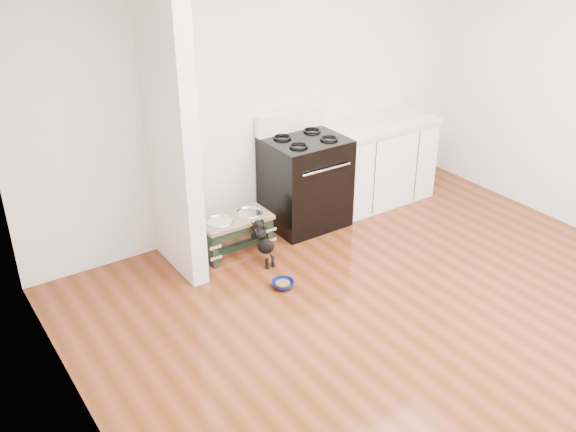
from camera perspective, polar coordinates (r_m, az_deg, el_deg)
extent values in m
plane|color=#4D240D|center=(5.17, 13.28, -10.51)|extent=(5.00, 5.00, 0.00)
plane|color=silver|center=(6.30, -2.12, 10.99)|extent=(5.00, 0.00, 5.00)
plane|color=silver|center=(3.24, -16.32, -6.65)|extent=(0.00, 5.00, 5.00)
cube|color=silver|center=(5.44, -10.47, 7.94)|extent=(0.15, 0.80, 2.70)
cube|color=black|center=(6.47, 1.52, 3.03)|extent=(0.76, 0.65, 0.92)
cube|color=black|center=(6.27, 3.15, 1.57)|extent=(0.58, 0.02, 0.50)
cylinder|color=silver|center=(6.11, 3.45, 4.14)|extent=(0.56, 0.02, 0.02)
cube|color=white|center=(6.47, 0.16, 8.47)|extent=(0.76, 0.08, 0.22)
torus|color=black|center=(6.09, 0.95, 6.26)|extent=(0.18, 0.18, 0.02)
torus|color=black|center=(6.29, 3.67, 6.90)|extent=(0.18, 0.18, 0.02)
torus|color=black|center=(6.30, -0.51, 7.01)|extent=(0.18, 0.18, 0.02)
torus|color=black|center=(6.50, 2.16, 7.61)|extent=(0.18, 0.18, 0.02)
cube|color=white|center=(7.07, 7.92, 4.65)|extent=(1.20, 0.60, 0.86)
cube|color=beige|center=(6.91, 8.16, 8.14)|extent=(1.24, 0.64, 0.05)
cube|color=black|center=(7.05, 9.11, 1.11)|extent=(1.20, 0.06, 0.10)
cube|color=black|center=(5.96, -7.18, -2.59)|extent=(0.06, 0.32, 0.33)
cube|color=black|center=(6.20, -2.33, -1.10)|extent=(0.06, 0.32, 0.33)
cube|color=black|center=(5.90, -4.04, -1.35)|extent=(0.54, 0.03, 0.08)
cube|color=black|center=(6.13, -4.67, -2.74)|extent=(0.54, 0.06, 0.06)
cube|color=brown|center=(5.99, -4.77, -0.28)|extent=(0.68, 0.36, 0.04)
cylinder|color=silver|center=(5.92, -6.09, -0.66)|extent=(0.23, 0.23, 0.04)
cylinder|color=silver|center=(6.06, -3.48, 0.11)|extent=(0.23, 0.23, 0.04)
torus|color=silver|center=(5.91, -6.10, -0.47)|extent=(0.26, 0.26, 0.02)
torus|color=silver|center=(6.05, -3.49, 0.30)|extent=(0.26, 0.26, 0.02)
cylinder|color=black|center=(5.86, -1.89, -4.23)|extent=(0.03, 0.03, 0.10)
cylinder|color=black|center=(5.89, -1.35, -4.05)|extent=(0.03, 0.03, 0.10)
sphere|color=black|center=(5.87, -1.83, -4.60)|extent=(0.04, 0.04, 0.04)
sphere|color=black|center=(5.90, -1.30, -4.42)|extent=(0.04, 0.04, 0.04)
ellipsoid|color=black|center=(5.85, -1.98, -2.74)|extent=(0.12, 0.27, 0.24)
sphere|color=black|center=(5.87, -2.45, -1.56)|extent=(0.11, 0.11, 0.11)
sphere|color=black|center=(5.86, -2.63, -0.80)|extent=(0.10, 0.10, 0.10)
sphere|color=black|center=(5.90, -3.22, -0.64)|extent=(0.03, 0.03, 0.03)
sphere|color=black|center=(5.92, -2.70, -0.48)|extent=(0.03, 0.03, 0.03)
cylinder|color=black|center=(5.82, -1.41, -3.84)|extent=(0.02, 0.08, 0.09)
torus|color=#E64370|center=(5.87, -2.55, -1.17)|extent=(0.09, 0.06, 0.08)
imported|color=navy|center=(5.60, -0.47, -6.09)|extent=(0.26, 0.26, 0.06)
cylinder|color=#563C18|center=(5.60, -0.47, -6.05)|extent=(0.12, 0.12, 0.03)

